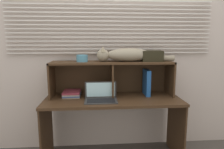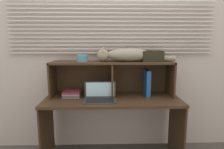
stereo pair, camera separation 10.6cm
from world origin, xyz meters
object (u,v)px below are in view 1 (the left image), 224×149
object	(u,v)px
book_stack	(72,94)
binder_upright	(146,82)
cat	(127,55)
storage_box	(152,56)
laptop	(101,97)
small_basket	(82,58)

from	to	relation	value
book_stack	binder_upright	bearing A→B (deg)	0.13
cat	book_stack	world-z (taller)	cat
storage_box	cat	bearing A→B (deg)	180.00
laptop	storage_box	distance (m)	0.77
laptop	storage_box	bearing A→B (deg)	17.41
binder_upright	cat	bearing A→B (deg)	180.00
cat	small_basket	xyz separation A→B (m)	(-0.52, 0.00, -0.04)
small_basket	binder_upright	bearing A→B (deg)	0.00
cat	book_stack	xyz separation A→B (m)	(-0.64, -0.00, -0.45)
book_stack	small_basket	size ratio (longest dim) A/B	1.96
laptop	small_basket	size ratio (longest dim) A/B	2.74
laptop	book_stack	xyz separation A→B (m)	(-0.34, 0.19, -0.01)
cat	small_basket	bearing A→B (deg)	180.00
laptop	storage_box	xyz separation A→B (m)	(0.60, 0.19, 0.43)
laptop	binder_upright	world-z (taller)	binder_upright
book_stack	storage_box	size ratio (longest dim) A/B	1.03
cat	storage_box	bearing A→B (deg)	0.00
laptop	binder_upright	xyz separation A→B (m)	(0.55, 0.19, 0.12)
storage_box	binder_upright	bearing A→B (deg)	180.00
laptop	book_stack	size ratio (longest dim) A/B	1.40
cat	small_basket	distance (m)	0.52
book_stack	storage_box	bearing A→B (deg)	0.12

